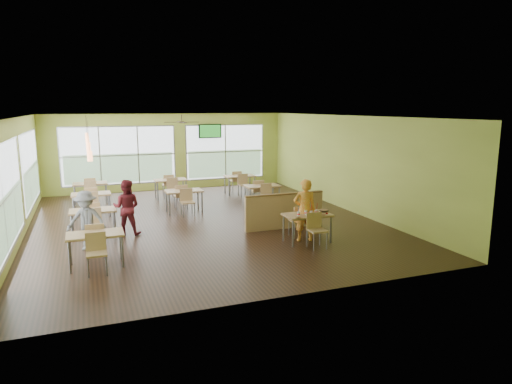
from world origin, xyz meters
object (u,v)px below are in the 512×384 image
at_px(man_plaid, 305,210).
at_px(food_basket, 324,211).
at_px(main_table, 307,218).
at_px(half_wall_divider, 284,211).

height_order(man_plaid, food_basket, man_plaid).
relative_size(main_table, half_wall_divider, 0.63).
bearing_deg(half_wall_divider, food_basket, -69.32).
height_order(main_table, food_basket, main_table).
bearing_deg(half_wall_divider, man_plaid, -90.72).
xyz_separation_m(main_table, half_wall_divider, (0.00, 1.45, -0.11)).
xyz_separation_m(main_table, man_plaid, (-0.02, 0.13, 0.19)).
relative_size(half_wall_divider, man_plaid, 1.45).
bearing_deg(main_table, man_plaid, 97.20).
bearing_deg(main_table, food_basket, 7.94).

